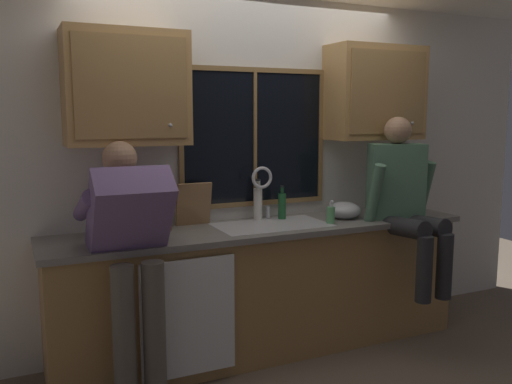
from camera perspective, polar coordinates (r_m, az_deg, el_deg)
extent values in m
cube|color=silver|center=(4.07, -1.27, 2.28)|extent=(5.37, 0.12, 2.55)
cube|color=black|center=(4.02, -0.17, 5.77)|extent=(1.10, 0.02, 0.95)
cube|color=olive|center=(4.01, -0.11, 12.80)|extent=(1.17, 0.02, 0.04)
cube|color=olive|center=(4.06, -0.11, -1.20)|extent=(1.17, 0.02, 0.04)
cube|color=olive|center=(3.80, -7.94, 5.55)|extent=(0.03, 0.02, 0.95)
cube|color=olive|center=(4.27, 6.85, 5.86)|extent=(0.03, 0.02, 0.95)
cube|color=olive|center=(4.00, -0.10, 5.76)|extent=(0.02, 0.02, 0.95)
cube|color=#A07744|center=(3.94, 0.83, -10.38)|extent=(2.97, 0.58, 0.88)
cube|color=slate|center=(3.80, 0.98, -3.89)|extent=(3.03, 0.62, 0.04)
cube|color=white|center=(3.43, -7.12, -13.07)|extent=(0.60, 0.02, 0.74)
cube|color=#B2844C|center=(3.56, -13.54, 10.61)|extent=(0.77, 0.33, 0.72)
cube|color=#9D7443|center=(3.40, -12.97, 10.76)|extent=(0.69, 0.01, 0.62)
sphere|color=#B2B2B7|center=(3.44, -9.04, 6.99)|extent=(0.02, 0.02, 0.02)
cube|color=#B2844C|center=(4.38, 12.45, 10.17)|extent=(0.77, 0.33, 0.72)
cube|color=#9D7443|center=(4.24, 13.86, 10.20)|extent=(0.69, 0.01, 0.62)
sphere|color=#B2B2B7|center=(4.38, 16.20, 7.02)|extent=(0.02, 0.02, 0.02)
cube|color=#B7B7BC|center=(3.83, 1.66, -3.64)|extent=(0.80, 0.46, 0.02)
cube|color=#9C9CA0|center=(3.77, -1.09, -5.39)|extent=(0.36, 0.42, 0.20)
cube|color=#9C9CA0|center=(3.94, 4.26, -4.80)|extent=(0.36, 0.42, 0.20)
cube|color=#B7B7BC|center=(3.85, 1.65, -5.09)|extent=(0.04, 0.42, 0.20)
cylinder|color=silver|center=(4.00, 0.26, -0.80)|extent=(0.03, 0.03, 0.30)
torus|color=silver|center=(3.92, 0.63, 1.53)|extent=(0.16, 0.02, 0.16)
cylinder|color=silver|center=(4.05, 1.29, -2.12)|extent=(0.03, 0.03, 0.09)
cylinder|color=#595147|center=(3.20, -13.73, -15.16)|extent=(0.13, 0.13, 0.88)
cylinder|color=#595147|center=(3.23, -10.68, -14.82)|extent=(0.13, 0.13, 0.88)
cube|color=slate|center=(3.18, -13.24, -2.57)|extent=(0.44, 0.52, 0.60)
sphere|color=#A57A5B|center=(3.37, -14.22, 3.47)|extent=(0.21, 0.21, 0.21)
cylinder|color=slate|center=(3.31, -17.63, -1.43)|extent=(0.09, 0.52, 0.26)
cylinder|color=slate|center=(3.39, -10.25, -0.95)|extent=(0.09, 0.52, 0.26)
cylinder|color=#262628|center=(3.98, 15.41, -3.63)|extent=(0.14, 0.43, 0.16)
cylinder|color=#262628|center=(4.10, 17.33, -3.37)|extent=(0.14, 0.43, 0.16)
cylinder|color=#262628|center=(3.88, 17.36, -7.82)|extent=(0.11, 0.11, 0.46)
cylinder|color=#262628|center=(4.00, 19.29, -7.42)|extent=(0.11, 0.11, 0.46)
cube|color=#4C7259|center=(4.16, 14.57, 1.09)|extent=(0.45, 0.34, 0.56)
sphere|color=#A57A5B|center=(4.13, 14.77, 6.33)|extent=(0.20, 0.20, 0.20)
cylinder|color=#4C7259|center=(3.99, 12.42, -0.29)|extent=(0.08, 0.20, 0.47)
cylinder|color=#4C7259|center=(4.28, 17.34, 0.10)|extent=(0.08, 0.20, 0.47)
cube|color=olive|center=(3.67, -9.95, -2.45)|extent=(0.12, 0.18, 0.25)
cylinder|color=black|center=(3.59, -10.31, -0.26)|extent=(0.02, 0.05, 0.09)
cylinder|color=black|center=(3.60, -9.78, -0.33)|extent=(0.02, 0.04, 0.08)
cylinder|color=black|center=(3.61, -9.25, -0.40)|extent=(0.02, 0.04, 0.06)
cube|color=#997047|center=(3.81, -6.59, -1.29)|extent=(0.25, 0.08, 0.31)
ellipsoid|color=#B7B7BC|center=(4.12, 9.30, -1.93)|extent=(0.26, 0.26, 0.13)
cylinder|color=#59A566|center=(3.91, 7.90, -2.43)|extent=(0.06, 0.06, 0.12)
cylinder|color=silver|center=(3.89, 7.92, -1.29)|extent=(0.02, 0.02, 0.04)
cylinder|color=silver|center=(3.87, 8.07, -0.99)|extent=(0.01, 0.04, 0.01)
cylinder|color=silver|center=(3.99, 0.20, -1.30)|extent=(0.07, 0.07, 0.23)
cylinder|color=#B3AFA7|center=(3.96, 0.20, 0.78)|extent=(0.03, 0.03, 0.06)
cylinder|color=black|center=(3.96, 0.20, 1.29)|extent=(0.03, 0.03, 0.01)
cylinder|color=#1E592D|center=(4.03, 2.77, -1.52)|extent=(0.06, 0.06, 0.19)
cylinder|color=#184724|center=(4.01, 2.78, 0.17)|extent=(0.03, 0.03, 0.05)
cylinder|color=black|center=(4.00, 2.79, 0.59)|extent=(0.03, 0.03, 0.01)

